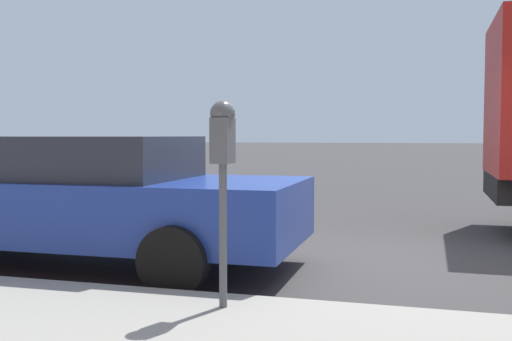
{
  "coord_description": "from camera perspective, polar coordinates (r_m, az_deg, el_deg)",
  "views": [
    {
      "loc": [
        -6.82,
        -0.61,
        1.44
      ],
      "look_at": [
        -2.27,
        0.67,
        1.16
      ],
      "focal_mm": 42.0,
      "sensor_mm": 36.0,
      "label": 1
    }
  ],
  "objects": [
    {
      "name": "parking_meter",
      "position": [
        4.48,
        -3.19,
        1.97
      ],
      "size": [
        0.21,
        0.19,
        1.56
      ],
      "color": "#4C5156",
      "rests_on": "sidewalk"
    },
    {
      "name": "car_blue",
      "position": [
        6.91,
        -16.84,
        -2.34
      ],
      "size": [
        2.12,
        4.93,
        1.42
      ],
      "rotation": [
        0.0,
        0.0,
        3.15
      ],
      "color": "navy",
      "rests_on": "ground_plane"
    },
    {
      "name": "ground_plane",
      "position": [
        7.0,
        10.55,
        -8.53
      ],
      "size": [
        220.0,
        220.0,
        0.0
      ],
      "primitive_type": "plane",
      "color": "#3D3A3A"
    }
  ]
}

